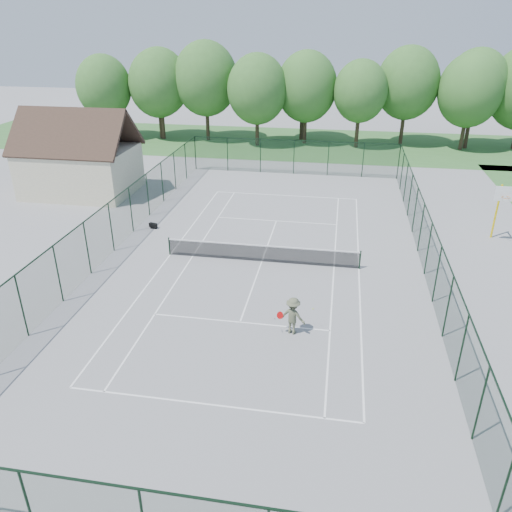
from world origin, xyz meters
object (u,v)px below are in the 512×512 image
object	(u,v)px
tennis_player	(293,316)
sports_bag_a	(154,226)
basketball_goal	(501,202)
tennis_net	(262,252)

from	to	relation	value
tennis_player	sports_bag_a	bearing A→B (deg)	134.37
basketball_goal	sports_bag_a	bearing A→B (deg)	-175.62
tennis_net	basketball_goal	bearing A→B (deg)	21.24
basketball_goal	tennis_player	size ratio (longest dim) A/B	2.09
basketball_goal	tennis_player	xyz separation A→B (m)	(-11.39, -12.20, -1.69)
tennis_net	tennis_player	world-z (taller)	tennis_player
basketball_goal	sports_bag_a	distance (m)	21.90
tennis_net	tennis_player	bearing A→B (deg)	-70.17
tennis_net	sports_bag_a	distance (m)	8.70
sports_bag_a	tennis_player	size ratio (longest dim) A/B	0.24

